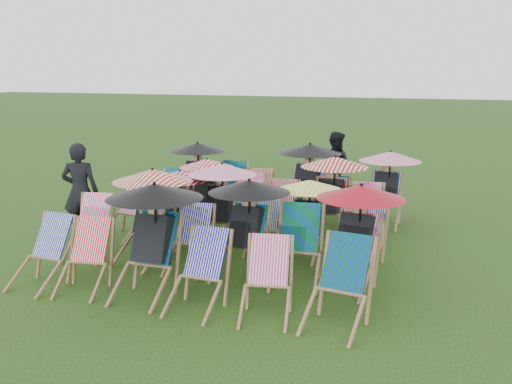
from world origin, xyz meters
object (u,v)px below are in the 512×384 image
(deckchair_5, at_px, (338,285))
(person_left, at_px, (80,192))
(deckchair_0, at_px, (40,253))
(person_rear, at_px, (335,167))
(deckchair_29, at_px, (386,187))

(deckchair_5, relative_size, person_left, 0.59)
(deckchair_0, bearing_deg, person_rear, 70.31)
(person_rear, bearing_deg, deckchair_0, 96.44)
(deckchair_0, distance_m, deckchair_5, 4.00)
(deckchair_0, bearing_deg, person_left, 115.74)
(deckchair_29, height_order, person_rear, person_rear)
(deckchair_0, height_order, deckchair_29, deckchair_29)
(deckchair_29, distance_m, person_left, 5.47)
(deckchair_5, xyz_separation_m, person_rear, (-1.31, 6.11, 0.28))
(deckchair_0, distance_m, person_rear, 6.76)
(person_left, bearing_deg, person_rear, -148.95)
(deckchair_5, height_order, person_left, person_left)
(person_left, relative_size, person_rear, 1.08)
(deckchair_5, xyz_separation_m, deckchair_29, (-0.05, 4.62, 0.23))
(deckchair_5, distance_m, person_rear, 6.25)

